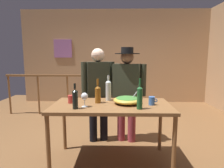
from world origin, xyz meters
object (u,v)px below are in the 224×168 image
at_px(stair_railing, 88,88).
at_px(serving_table, 111,110).
at_px(person_standing_right, 127,87).
at_px(wine_bottle_green, 140,97).
at_px(flat_screen_tv, 100,79).
at_px(person_standing_left, 98,88).
at_px(tv_console, 100,96).
at_px(mug_blue, 152,101).
at_px(wine_bottle_amber, 98,94).
at_px(wine_bottle_dark, 75,98).
at_px(framed_picture, 63,49).
at_px(salad_bowl, 127,100).
at_px(mug_red, 71,99).
at_px(wine_bottle_clear, 108,90).
at_px(wine_glass, 85,97).

bearing_deg(stair_railing, serving_table, -73.40).
bearing_deg(person_standing_right, wine_bottle_green, 110.61).
relative_size(flat_screen_tv, person_standing_left, 0.33).
bearing_deg(person_standing_left, tv_console, -99.70).
bearing_deg(mug_blue, tv_console, 106.54).
height_order(flat_screen_tv, serving_table, flat_screen_tv).
xyz_separation_m(wine_bottle_amber, mug_blue, (0.70, -0.09, -0.07)).
bearing_deg(wine_bottle_dark, wine_bottle_green, 0.60).
relative_size(framed_picture, salad_bowl, 1.48).
bearing_deg(salad_bowl, wine_bottle_green, -62.95).
bearing_deg(wine_bottle_amber, mug_blue, -7.24).
relative_size(salad_bowl, wine_bottle_dark, 1.21).
height_order(tv_console, mug_red, mug_red).
bearing_deg(wine_bottle_dark, flat_screen_tv, 89.86).
bearing_deg(mug_blue, wine_bottle_amber, 172.76).
distance_m(framed_picture, mug_blue, 4.09).
height_order(wine_bottle_amber, wine_bottle_green, wine_bottle_green).
bearing_deg(flat_screen_tv, framed_picture, 164.54).
bearing_deg(wine_bottle_dark, mug_red, 112.70).
relative_size(tv_console, serving_table, 0.59).
xyz_separation_m(framed_picture, person_standing_right, (1.81, -2.75, -0.73)).
xyz_separation_m(stair_railing, wine_bottle_amber, (0.44, -2.02, 0.27)).
height_order(wine_bottle_clear, mug_blue, wine_bottle_clear).
bearing_deg(person_standing_right, tv_console, -61.41).
bearing_deg(tv_console, salad_bowl, -78.58).
xyz_separation_m(serving_table, mug_red, (-0.54, 0.06, 0.13)).
distance_m(wine_bottle_clear, mug_blue, 0.62).
bearing_deg(person_standing_right, mug_blue, 126.68).
bearing_deg(mug_blue, person_standing_right, 112.83).
relative_size(serving_table, person_standing_left, 0.99).
relative_size(wine_glass, person_standing_right, 0.11).
relative_size(wine_bottle_amber, mug_blue, 2.87).
relative_size(wine_bottle_dark, wine_bottle_clear, 0.86).
relative_size(tv_console, mug_red, 7.72).
bearing_deg(wine_glass, serving_table, 21.65).
xyz_separation_m(stair_railing, tv_console, (0.21, 1.03, -0.40)).
distance_m(framed_picture, stair_railing, 1.91).
xyz_separation_m(flat_screen_tv, wine_glass, (0.09, -3.22, 0.17)).
height_order(wine_bottle_dark, mug_blue, wine_bottle_dark).
bearing_deg(wine_bottle_amber, wine_bottle_dark, -129.42).
bearing_deg(mug_blue, framed_picture, 121.41).
distance_m(salad_bowl, mug_blue, 0.31).
bearing_deg(mug_red, flat_screen_tv, 87.67).
bearing_deg(salad_bowl, tv_console, 101.42).
relative_size(framed_picture, person_standing_right, 0.35).
relative_size(framed_picture, mug_red, 4.68).
relative_size(stair_railing, salad_bowl, 8.07).
bearing_deg(flat_screen_tv, wine_bottle_amber, -85.60).
relative_size(salad_bowl, wine_bottle_amber, 1.14).
height_order(salad_bowl, mug_blue, salad_bowl).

